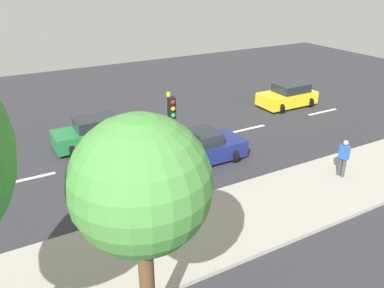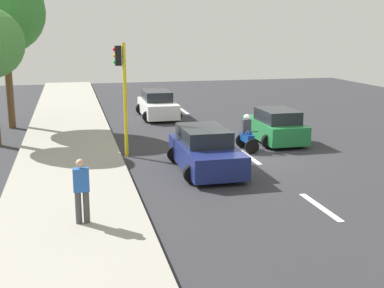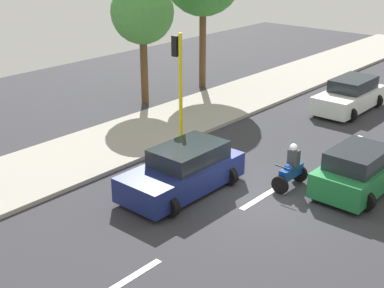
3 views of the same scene
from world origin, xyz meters
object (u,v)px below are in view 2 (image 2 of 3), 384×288
at_px(pedestrian_near_signal, 82,189).
at_px(traffic_light_corner, 122,83).
at_px(car_dark_blue, 205,151).
at_px(car_green, 275,126).
at_px(car_white, 157,105).
at_px(motorcycle, 247,135).
at_px(street_tree_center, 3,12).

bearing_deg(pedestrian_near_signal, traffic_light_corner, -104.10).
distance_m(car_dark_blue, pedestrian_near_signal, 6.45).
xyz_separation_m(car_green, traffic_light_corner, (6.92, 1.10, 2.22)).
distance_m(car_green, car_white, 8.71).
height_order(motorcycle, street_tree_center, street_tree_center).
xyz_separation_m(motorcycle, street_tree_center, (10.12, -7.52, 5.17)).
distance_m(motorcycle, pedestrian_near_signal, 9.99).
distance_m(traffic_light_corner, street_tree_center, 9.34).
bearing_deg(motorcycle, car_green, -144.70).
xyz_separation_m(car_white, street_tree_center, (7.85, 1.46, 5.10)).
relative_size(pedestrian_near_signal, street_tree_center, 0.21).
xyz_separation_m(car_white, traffic_light_corner, (2.87, 8.81, 2.22)).
bearing_deg(traffic_light_corner, street_tree_center, -55.83).
height_order(car_green, pedestrian_near_signal, pedestrian_near_signal).
bearing_deg(car_dark_blue, car_green, -138.43).
relative_size(traffic_light_corner, street_tree_center, 0.57).
bearing_deg(traffic_light_corner, car_dark_blue, 134.47).
relative_size(car_dark_blue, traffic_light_corner, 0.96).
xyz_separation_m(car_dark_blue, motorcycle, (-2.49, -2.52, -0.07)).
height_order(car_white, traffic_light_corner, traffic_light_corner).
height_order(car_green, street_tree_center, street_tree_center).
distance_m(car_dark_blue, traffic_light_corner, 4.38).
relative_size(car_white, car_dark_blue, 0.99).
bearing_deg(car_green, car_dark_blue, 41.57).
bearing_deg(street_tree_center, car_dark_blue, 127.23).
relative_size(car_green, car_white, 0.89).
height_order(car_dark_blue, traffic_light_corner, traffic_light_corner).
bearing_deg(car_green, street_tree_center, -27.69).
distance_m(car_white, traffic_light_corner, 9.52).
distance_m(car_green, traffic_light_corner, 7.35).
relative_size(pedestrian_near_signal, traffic_light_corner, 0.38).
xyz_separation_m(car_green, car_dark_blue, (4.28, 3.79, 0.00)).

